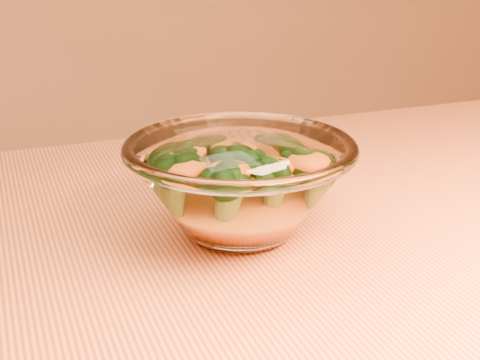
{
  "coord_description": "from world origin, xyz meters",
  "views": [
    {
      "loc": [
        -0.15,
        -0.43,
        1.01
      ],
      "look_at": [
        0.05,
        0.08,
        0.8
      ],
      "focal_mm": 50.0,
      "sensor_mm": 36.0,
      "label": 1
    }
  ],
  "objects": [
    {
      "name": "glass_bowl",
      "position": [
        0.05,
        0.08,
        0.8
      ],
      "size": [
        0.2,
        0.2,
        0.09
      ],
      "color": "white",
      "rests_on": "table"
    },
    {
      "name": "cheese_sauce",
      "position": [
        0.05,
        0.08,
        0.78
      ],
      "size": [
        0.12,
        0.12,
        0.03
      ],
      "primitive_type": "ellipsoid",
      "color": "orange",
      "rests_on": "glass_bowl"
    },
    {
      "name": "broccoli_heap",
      "position": [
        0.04,
        0.08,
        0.81
      ],
      "size": [
        0.14,
        0.12,
        0.05
      ],
      "color": "black",
      "rests_on": "cheese_sauce"
    }
  ]
}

